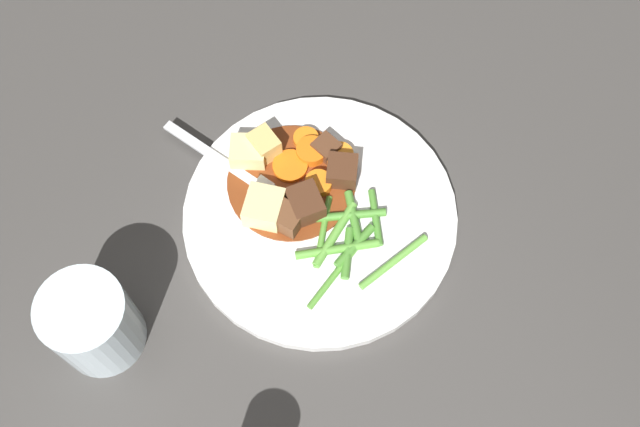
{
  "coord_description": "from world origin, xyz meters",
  "views": [
    {
      "loc": [
        -0.27,
        0.16,
        0.71
      ],
      "look_at": [
        0.0,
        0.0,
        0.01
      ],
      "focal_mm": 43.52,
      "sensor_mm": 36.0,
      "label": 1
    }
  ],
  "objects_px": {
    "carrot_slice_0": "(294,165)",
    "potato_chunk_1": "(264,208)",
    "dinner_plate": "(320,216)",
    "carrot_slice_4": "(311,152)",
    "fork": "(237,172)",
    "potato_chunk_2": "(264,145)",
    "meat_chunk_0": "(326,148)",
    "carrot_slice_1": "(318,184)",
    "carrot_slice_3": "(306,139)",
    "meat_chunk_2": "(288,219)",
    "carrot_slice_2": "(339,156)",
    "water_glass": "(94,327)",
    "meat_chunk_3": "(305,204)",
    "potato_chunk_0": "(248,152)",
    "meat_chunk_1": "(342,172)"
  },
  "relations": [
    {
      "from": "potato_chunk_1",
      "to": "potato_chunk_2",
      "type": "xyz_separation_m",
      "value": [
        0.06,
        -0.03,
        0.0
      ]
    },
    {
      "from": "potato_chunk_1",
      "to": "carrot_slice_0",
      "type": "bearing_deg",
      "value": -58.9
    },
    {
      "from": "carrot_slice_1",
      "to": "carrot_slice_3",
      "type": "distance_m",
      "value": 0.05
    },
    {
      "from": "dinner_plate",
      "to": "potato_chunk_2",
      "type": "relative_size",
      "value": 9.28
    },
    {
      "from": "potato_chunk_2",
      "to": "water_glass",
      "type": "bearing_deg",
      "value": 112.48
    },
    {
      "from": "fork",
      "to": "potato_chunk_2",
      "type": "bearing_deg",
      "value": -80.27
    },
    {
      "from": "carrot_slice_2",
      "to": "meat_chunk_2",
      "type": "relative_size",
      "value": 1.05
    },
    {
      "from": "water_glass",
      "to": "potato_chunk_2",
      "type": "bearing_deg",
      "value": -67.52
    },
    {
      "from": "potato_chunk_0",
      "to": "meat_chunk_3",
      "type": "xyz_separation_m",
      "value": [
        -0.08,
        -0.02,
        0.0
      ]
    },
    {
      "from": "carrot_slice_1",
      "to": "carrot_slice_3",
      "type": "bearing_deg",
      "value": -17.21
    },
    {
      "from": "carrot_slice_3",
      "to": "dinner_plate",
      "type": "bearing_deg",
      "value": 159.0
    },
    {
      "from": "potato_chunk_2",
      "to": "meat_chunk_2",
      "type": "relative_size",
      "value": 1.05
    },
    {
      "from": "carrot_slice_1",
      "to": "meat_chunk_2",
      "type": "distance_m",
      "value": 0.05
    },
    {
      "from": "carrot_slice_0",
      "to": "meat_chunk_2",
      "type": "xyz_separation_m",
      "value": [
        -0.05,
        0.04,
        0.01
      ]
    },
    {
      "from": "potato_chunk_1",
      "to": "meat_chunk_0",
      "type": "distance_m",
      "value": 0.09
    },
    {
      "from": "dinner_plate",
      "to": "carrot_slice_4",
      "type": "xyz_separation_m",
      "value": [
        0.06,
        -0.03,
        0.01
      ]
    },
    {
      "from": "potato_chunk_0",
      "to": "meat_chunk_0",
      "type": "relative_size",
      "value": 1.48
    },
    {
      "from": "carrot_slice_2",
      "to": "water_glass",
      "type": "relative_size",
      "value": 0.32
    },
    {
      "from": "dinner_plate",
      "to": "potato_chunk_2",
      "type": "distance_m",
      "value": 0.09
    },
    {
      "from": "carrot_slice_0",
      "to": "potato_chunk_1",
      "type": "distance_m",
      "value": 0.06
    },
    {
      "from": "carrot_slice_3",
      "to": "water_glass",
      "type": "xyz_separation_m",
      "value": [
        -0.08,
        0.26,
        0.03
      ]
    },
    {
      "from": "potato_chunk_1",
      "to": "potato_chunk_2",
      "type": "height_order",
      "value": "same"
    },
    {
      "from": "carrot_slice_1",
      "to": "carrot_slice_4",
      "type": "height_order",
      "value": "same"
    },
    {
      "from": "potato_chunk_2",
      "to": "meat_chunk_1",
      "type": "relative_size",
      "value": 0.96
    },
    {
      "from": "carrot_slice_0",
      "to": "carrot_slice_4",
      "type": "bearing_deg",
      "value": -84.17
    },
    {
      "from": "carrot_slice_1",
      "to": "potato_chunk_2",
      "type": "xyz_separation_m",
      "value": [
        0.06,
        0.03,
        0.01
      ]
    },
    {
      "from": "meat_chunk_0",
      "to": "meat_chunk_1",
      "type": "bearing_deg",
      "value": 177.77
    },
    {
      "from": "dinner_plate",
      "to": "carrot_slice_2",
      "type": "relative_size",
      "value": 9.28
    },
    {
      "from": "carrot_slice_3",
      "to": "meat_chunk_3",
      "type": "xyz_separation_m",
      "value": [
        -0.07,
        0.04,
        0.01
      ]
    },
    {
      "from": "carrot_slice_0",
      "to": "potato_chunk_1",
      "type": "xyz_separation_m",
      "value": [
        -0.03,
        0.05,
        0.01
      ]
    },
    {
      "from": "carrot_slice_1",
      "to": "fork",
      "type": "relative_size",
      "value": 0.16
    },
    {
      "from": "carrot_slice_3",
      "to": "meat_chunk_2",
      "type": "relative_size",
      "value": 0.93
    },
    {
      "from": "carrot_slice_2",
      "to": "carrot_slice_4",
      "type": "distance_m",
      "value": 0.03
    },
    {
      "from": "potato_chunk_2",
      "to": "meat_chunk_0",
      "type": "distance_m",
      "value": 0.06
    },
    {
      "from": "carrot_slice_1",
      "to": "carrot_slice_3",
      "type": "xyz_separation_m",
      "value": [
        0.05,
        -0.02,
        -0.0
      ]
    },
    {
      "from": "carrot_slice_2",
      "to": "potato_chunk_0",
      "type": "relative_size",
      "value": 0.84
    },
    {
      "from": "carrot_slice_1",
      "to": "carrot_slice_2",
      "type": "height_order",
      "value": "carrot_slice_1"
    },
    {
      "from": "dinner_plate",
      "to": "water_glass",
      "type": "bearing_deg",
      "value": 91.0
    },
    {
      "from": "carrot_slice_0",
      "to": "meat_chunk_2",
      "type": "bearing_deg",
      "value": 144.82
    },
    {
      "from": "meat_chunk_1",
      "to": "fork",
      "type": "height_order",
      "value": "meat_chunk_1"
    },
    {
      "from": "meat_chunk_0",
      "to": "carrot_slice_1",
      "type": "bearing_deg",
      "value": 137.97
    },
    {
      "from": "carrot_slice_4",
      "to": "meat_chunk_1",
      "type": "relative_size",
      "value": 1.01
    },
    {
      "from": "carrot_slice_4",
      "to": "carrot_slice_3",
      "type": "bearing_deg",
      "value": -11.32
    },
    {
      "from": "fork",
      "to": "meat_chunk_0",
      "type": "bearing_deg",
      "value": -106.4
    },
    {
      "from": "carrot_slice_3",
      "to": "meat_chunk_0",
      "type": "xyz_separation_m",
      "value": [
        -0.02,
        -0.01,
        0.0
      ]
    },
    {
      "from": "carrot_slice_2",
      "to": "meat_chunk_0",
      "type": "relative_size",
      "value": 1.24
    },
    {
      "from": "fork",
      "to": "water_glass",
      "type": "xyz_separation_m",
      "value": [
        -0.09,
        0.19,
        0.03
      ]
    },
    {
      "from": "carrot_slice_4",
      "to": "meat_chunk_2",
      "type": "relative_size",
      "value": 1.11
    },
    {
      "from": "carrot_slice_0",
      "to": "carrot_slice_3",
      "type": "height_order",
      "value": "same"
    },
    {
      "from": "carrot_slice_2",
      "to": "carrot_slice_0",
      "type": "bearing_deg",
      "value": 69.95
    }
  ]
}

